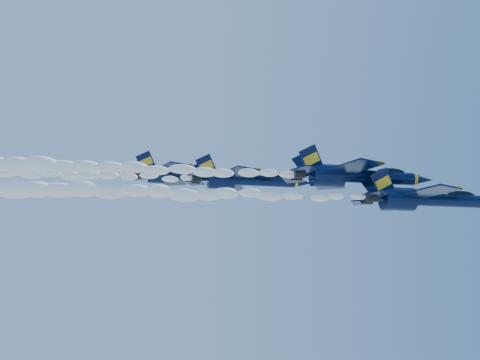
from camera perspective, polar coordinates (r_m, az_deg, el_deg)
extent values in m
cylinder|color=black|center=(73.53, 21.30, -2.06)|extent=(9.85, 1.64, 1.64)
ellipsoid|color=black|center=(70.19, 16.49, -1.96)|extent=(1.71, 2.95, 7.00)
ellipsoid|color=black|center=(74.67, 22.47, -1.48)|extent=(3.94, 1.28, 1.08)
cube|color=yellow|center=(74.61, 22.49, -1.73)|extent=(4.60, 1.09, 0.20)
cube|color=black|center=(67.37, 19.63, -1.17)|extent=(5.87, 6.95, 0.20)
cube|color=black|center=(74.90, 16.36, -2.67)|extent=(5.87, 6.95, 0.20)
cube|color=yellow|center=(68.16, 20.74, -1.12)|extent=(2.64, 5.48, 0.11)
cube|color=yellow|center=(75.61, 17.39, -2.61)|extent=(2.64, 5.48, 0.11)
cube|color=black|center=(68.50, 15.02, -0.31)|extent=(3.56, 1.13, 3.84)
cube|color=black|center=(70.53, 14.23, -0.75)|extent=(3.56, 1.13, 3.84)
cylinder|color=black|center=(67.92, 13.87, -1.78)|extent=(1.31, 1.20, 1.20)
cylinder|color=black|center=(69.19, 13.39, -2.03)|extent=(1.31, 1.20, 1.20)
cube|color=yellow|center=(72.05, 19.01, -1.33)|extent=(12.04, 0.38, 0.09)
ellipsoid|color=white|center=(62.74, -10.25, -1.24)|extent=(54.40, 2.44, 2.20)
cylinder|color=black|center=(71.76, 14.48, 0.25)|extent=(9.86, 1.64, 1.64)
ellipsoid|color=black|center=(69.18, 9.28, 0.47)|extent=(1.71, 2.96, 7.01)
cone|color=black|center=(74.61, 18.93, 0.03)|extent=(2.85, 1.64, 1.64)
cylinder|color=yellow|center=(73.98, 18.04, 0.08)|extent=(0.38, 1.71, 1.71)
ellipsoid|color=black|center=(72.75, 15.78, 0.81)|extent=(3.95, 1.28, 1.08)
cube|color=yellow|center=(72.67, 15.80, 0.56)|extent=(4.60, 1.10, 0.20)
cube|color=black|center=(65.94, 12.15, 1.38)|extent=(5.87, 6.96, 0.20)
cube|color=black|center=(73.84, 9.60, -0.41)|extent=(5.87, 6.96, 0.20)
cube|color=yellow|center=(66.56, 13.37, 1.40)|extent=(2.64, 5.49, 0.11)
cube|color=yellow|center=(74.40, 10.71, -0.37)|extent=(2.64, 5.49, 0.11)
cube|color=black|center=(67.82, 7.62, 2.19)|extent=(3.57, 1.13, 3.84)
cube|color=black|center=(69.93, 7.05, 1.67)|extent=(3.57, 1.13, 3.84)
cylinder|color=black|center=(67.34, 6.40, 0.73)|extent=(1.32, 1.21, 1.21)
cylinder|color=black|center=(68.66, 6.06, 0.42)|extent=(1.32, 1.21, 1.21)
cube|color=yellow|center=(70.68, 12.02, 1.05)|extent=(12.05, 0.38, 0.09)
ellipsoid|color=white|center=(65.84, -17.62, 1.39)|extent=(54.40, 2.44, 2.20)
cylinder|color=black|center=(78.79, 2.62, -0.12)|extent=(9.26, 1.54, 1.54)
ellipsoid|color=black|center=(77.62, -2.05, 0.05)|extent=(1.61, 2.78, 6.59)
cone|color=black|center=(80.30, 6.78, -0.30)|extent=(2.68, 1.54, 1.54)
cylinder|color=yellow|center=(79.95, 5.93, -0.26)|extent=(0.36, 1.61, 1.61)
ellipsoid|color=black|center=(79.38, 3.85, 0.37)|extent=(3.70, 1.20, 1.02)
cube|color=yellow|center=(79.30, 3.85, 0.15)|extent=(4.32, 1.03, 0.19)
cube|color=black|center=(73.99, -0.17, 0.80)|extent=(5.52, 6.54, 0.19)
cube|color=black|center=(81.85, -1.18, -0.67)|extent=(5.52, 6.54, 0.19)
cube|color=yellow|center=(74.27, 0.92, 0.82)|extent=(2.48, 5.15, 0.10)
cube|color=yellow|center=(82.11, -0.19, -0.64)|extent=(2.48, 5.15, 0.10)
cube|color=black|center=(76.72, -3.60, 1.48)|extent=(3.35, 1.06, 3.61)
cube|color=black|center=(78.79, -3.78, 1.06)|extent=(3.35, 1.06, 3.61)
cylinder|color=black|center=(76.55, -4.65, 0.25)|extent=(1.23, 1.13, 1.13)
cylinder|color=black|center=(77.84, -4.75, 0.01)|extent=(1.23, 1.13, 1.13)
cube|color=yellow|center=(78.37, 0.41, 0.55)|extent=(11.32, 0.36, 0.08)
cylinder|color=black|center=(86.56, -4.15, 0.41)|extent=(9.38, 1.56, 1.56)
ellipsoid|color=black|center=(86.13, -8.50, 0.57)|extent=(1.63, 2.81, 6.67)
cone|color=black|center=(87.37, -0.21, 0.24)|extent=(2.71, 1.56, 1.56)
cylinder|color=yellow|center=(87.17, -1.02, 0.27)|extent=(0.36, 1.63, 1.63)
ellipsoid|color=black|center=(86.95, -2.98, 0.86)|extent=(3.75, 1.22, 1.03)
cube|color=yellow|center=(86.87, -2.99, 0.66)|extent=(4.38, 1.04, 0.19)
cube|color=black|center=(82.19, -7.09, 1.28)|extent=(5.59, 6.63, 0.19)
cube|color=black|center=(90.25, -7.40, -0.11)|extent=(5.59, 6.63, 0.19)
cube|color=yellow|center=(82.30, -6.08, 1.30)|extent=(2.51, 5.22, 0.10)
cube|color=yellow|center=(90.35, -6.48, -0.09)|extent=(2.51, 5.22, 0.10)
cube|color=black|center=(85.47, -9.97, 1.87)|extent=(3.40, 1.07, 3.66)
cube|color=black|center=(87.58, -9.99, 1.48)|extent=(3.40, 1.07, 3.66)
cylinder|color=black|center=(85.45, -10.93, 0.76)|extent=(1.25, 1.15, 1.15)
cylinder|color=black|center=(86.76, -10.93, 0.53)|extent=(1.25, 1.15, 1.15)
cube|color=yellow|center=(86.51, -6.20, 1.03)|extent=(11.47, 0.36, 0.08)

